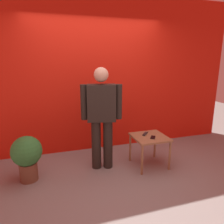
{
  "coord_description": "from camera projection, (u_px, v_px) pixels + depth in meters",
  "views": [
    {
      "loc": [
        -0.88,
        -2.57,
        1.75
      ],
      "look_at": [
        0.09,
        0.55,
        0.93
      ],
      "focal_mm": 33.51,
      "sensor_mm": 36.0,
      "label": 1
    }
  ],
  "objects": [
    {
      "name": "cell_phone",
      "position": [
        153.0,
        137.0,
        3.38
      ],
      "size": [
        0.14,
        0.16,
        0.01
      ],
      "primitive_type": "cube",
      "rotation": [
        0.0,
        0.0,
        -0.58
      ],
      "color": "black",
      "rests_on": "side_table"
    },
    {
      "name": "tv_remote",
      "position": [
        145.0,
        134.0,
        3.53
      ],
      "size": [
        0.15,
        0.15,
        0.02
      ],
      "primitive_type": "cube",
      "rotation": [
        0.0,
        0.0,
        -0.75
      ],
      "color": "black",
      "rests_on": "side_table"
    },
    {
      "name": "ground_plane",
      "position": [
        117.0,
        183.0,
        3.06
      ],
      "size": [
        12.0,
        12.0,
        0.0
      ],
      "primitive_type": "plane",
      "color": "gray"
    },
    {
      "name": "standing_person",
      "position": [
        102.0,
        114.0,
        3.28
      ],
      "size": [
        0.65,
        0.31,
        1.64
      ],
      "color": "black",
      "rests_on": "ground_plane"
    },
    {
      "name": "side_table",
      "position": [
        150.0,
        140.0,
        3.46
      ],
      "size": [
        0.55,
        0.55,
        0.52
      ],
      "color": "olive",
      "rests_on": "ground_plane"
    },
    {
      "name": "back_wall_red",
      "position": [
        95.0,
        75.0,
        3.97
      ],
      "size": [
        5.73,
        0.12,
        2.92
      ],
      "primitive_type": "cube",
      "color": "red",
      "rests_on": "ground_plane"
    },
    {
      "name": "potted_plant",
      "position": [
        27.0,
        155.0,
        3.03
      ],
      "size": [
        0.44,
        0.44,
        0.69
      ],
      "color": "brown",
      "rests_on": "ground_plane"
    }
  ]
}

